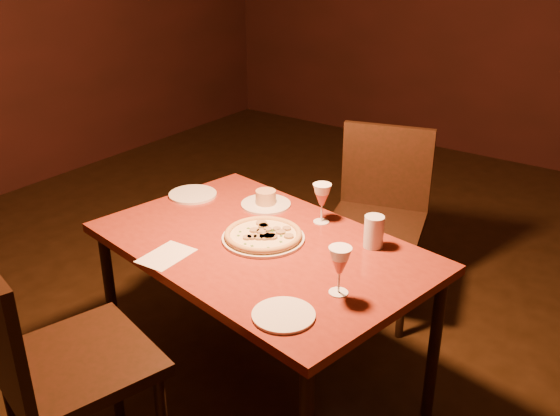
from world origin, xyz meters
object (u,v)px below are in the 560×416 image
Objects in this scene: chair_far at (379,212)px; pizza_plate at (263,235)px; chair_near at (53,361)px; dining_table at (262,257)px.

chair_far reaches higher than pizza_plate.
chair_near is 0.89m from pizza_plate.
chair_far is at bearing 95.28° from dining_table.
pizza_plate is at bearing -112.40° from chair_far.
chair_near is (-0.22, -0.82, -0.08)m from dining_table.
chair_far is (0.07, 0.86, -0.11)m from dining_table.
chair_far is (0.30, 1.68, -0.02)m from chair_near.
chair_near is at bearing -116.32° from chair_far.
chair_near is 1.71m from chair_far.
chair_near is at bearing -103.76° from pizza_plate.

